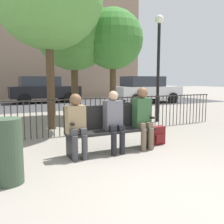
# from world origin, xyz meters

# --- Properties ---
(ground_plane) EXTENTS (80.00, 80.00, 0.00)m
(ground_plane) POSITION_xyz_m (0.00, 0.00, 0.00)
(ground_plane) COLOR gray
(park_bench) EXTENTS (1.82, 0.45, 0.92)m
(park_bench) POSITION_xyz_m (0.00, 2.19, 0.50)
(park_bench) COLOR black
(park_bench) RESTS_ON ground
(seated_person_0) EXTENTS (0.34, 0.39, 1.18)m
(seated_person_0) POSITION_xyz_m (-0.75, 2.06, 0.66)
(seated_person_0) COLOR #3D3D42
(seated_person_0) RESTS_ON ground
(seated_person_1) EXTENTS (0.34, 0.39, 1.21)m
(seated_person_1) POSITION_xyz_m (0.02, 2.06, 0.67)
(seated_person_1) COLOR black
(seated_person_1) RESTS_ON ground
(seated_person_2) EXTENTS (0.34, 0.39, 1.27)m
(seated_person_2) POSITION_xyz_m (0.69, 2.06, 0.72)
(seated_person_2) COLOR brown
(seated_person_2) RESTS_ON ground
(backpack) EXTENTS (0.32, 0.22, 0.40)m
(backpack) POSITION_xyz_m (1.17, 2.20, 0.20)
(backpack) COLOR maroon
(backpack) RESTS_ON ground
(fence_railing) EXTENTS (9.01, 0.03, 0.95)m
(fence_railing) POSITION_xyz_m (-0.02, 3.90, 0.56)
(fence_railing) COLOR #2D2823
(fence_railing) RESTS_ON ground
(tree_1) EXTENTS (2.81, 2.81, 4.57)m
(tree_1) POSITION_xyz_m (0.82, 6.93, 3.15)
(tree_1) COLOR #4C3823
(tree_1) RESTS_ON ground
(tree_2) EXTENTS (2.21, 2.21, 4.00)m
(tree_2) POSITION_xyz_m (2.05, 6.16, 2.88)
(tree_2) COLOR #4C3823
(tree_2) RESTS_ON ground
(lamp_post) EXTENTS (0.28, 0.28, 3.52)m
(lamp_post) POSITION_xyz_m (2.99, 4.65, 2.34)
(lamp_post) COLOR black
(lamp_post) RESTS_ON ground
(street_surface) EXTENTS (24.00, 6.00, 0.01)m
(street_surface) POSITION_xyz_m (0.00, 12.00, 0.00)
(street_surface) COLOR #3D3D3F
(street_surface) RESTS_ON ground
(parked_car_1) EXTENTS (4.20, 1.94, 1.62)m
(parked_car_1) POSITION_xyz_m (6.48, 10.51, 0.84)
(parked_car_1) COLOR silver
(parked_car_1) RESTS_ON ground
(parked_car_2) EXTENTS (4.20, 1.94, 1.62)m
(parked_car_2) POSITION_xyz_m (0.96, 13.59, 0.84)
(parked_car_2) COLOR black
(parked_car_2) RESTS_ON ground
(building_facade) EXTENTS (20.00, 6.00, 14.60)m
(building_facade) POSITION_xyz_m (0.00, 20.00, 7.30)
(building_facade) COLOR gray
(building_facade) RESTS_ON ground
(trash_bin) EXTENTS (0.40, 0.40, 0.91)m
(trash_bin) POSITION_xyz_m (-1.95, 1.38, 0.45)
(trash_bin) COLOR #384C38
(trash_bin) RESTS_ON ground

